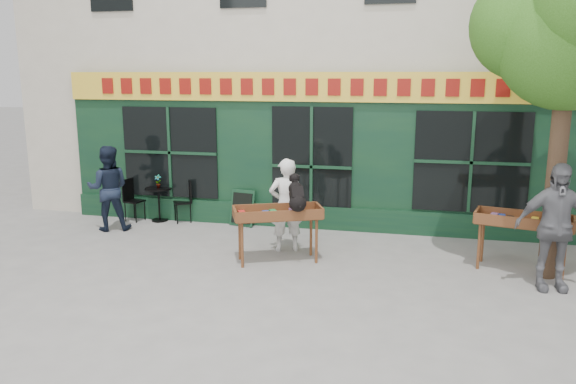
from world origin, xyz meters
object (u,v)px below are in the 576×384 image
book_cart_center (278,216)px  bistro_table (159,197)px  man_left (108,188)px  dog (297,192)px  woman (286,205)px  book_cart_right (523,224)px  man_right (554,227)px

book_cart_center → bistro_table: size_ratio=2.14×
man_left → book_cart_center: bearing=140.5°
dog → bistro_table: bearing=126.0°
book_cart_center → bistro_table: book_cart_center is taller
woman → book_cart_right: woman is taller
book_cart_center → bistro_table: 3.90m
woman → man_right: man_right is taller
bistro_table → book_cart_right: bearing=-12.7°
woman → book_cart_right: 4.11m
dog → bistro_table: (-3.63, 2.15, -0.75)m
man_right → woman: bearing=161.0°
book_cart_center → man_left: man_left is taller
book_cart_center → man_right: (4.40, -0.32, 0.17)m
woman → bistro_table: (-3.28, 1.45, -0.33)m
man_right → dog: bearing=169.6°
man_right → book_cart_right: bearing=105.2°
dog → man_left: bearing=140.6°
book_cart_center → dog: (0.35, -0.05, 0.47)m
man_right → book_cart_center: bearing=169.3°
bistro_table → man_right: bearing=-17.5°
book_cart_center → book_cart_right: (4.10, 0.43, 0.00)m
dog → man_right: size_ratio=0.30×
book_cart_center → book_cart_right: same height
dog → book_cart_right: (3.75, 0.48, -0.47)m
book_cart_center → bistro_table: bearing=124.0°
book_cart_right → man_left: man_left is taller
dog → bistro_table: size_ratio=0.79×
dog → bistro_table: dog is taller
man_right → bistro_table: size_ratio=2.60×
dog → book_cart_right: size_ratio=0.37×
dog → woman: 0.89m
book_cart_right → bistro_table: 7.57m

